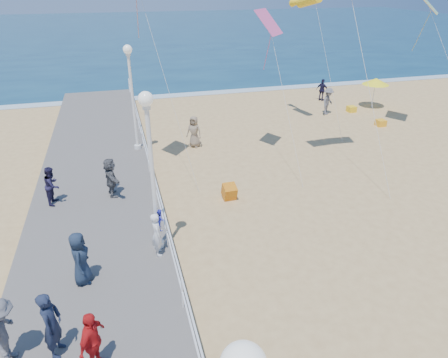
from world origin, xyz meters
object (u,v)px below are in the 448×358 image
object	(u,v)px
beach_walker_a	(328,101)
spectator_0	(52,325)
spectator_5	(111,177)
spectator_7	(52,185)
spectator_4	(80,258)
beach_walker_c	(194,132)
spectator_3	(93,342)
beach_umbrella	(376,81)
beach_chair_left	(351,109)
beach_walker_b	(322,90)
woman_holding_toddler	(157,234)
lamp_post_far	(132,88)
beach_chair_right	(381,123)
lamp_post_mid	(151,158)
spectator_2	(4,332)
box_kite	(229,193)
toddler_held	(160,219)

from	to	relation	value
beach_walker_a	spectator_0	bearing A→B (deg)	-173.59
spectator_5	spectator_7	xyz separation A→B (m)	(-2.26, -0.01, -0.05)
spectator_4	beach_walker_c	size ratio (longest dim) A/B	0.96
spectator_3	beach_umbrella	world-z (taller)	beach_umbrella
beach_walker_a	beach_walker_c	size ratio (longest dim) A/B	1.04
beach_chair_left	spectator_0	bearing A→B (deg)	-137.65
spectator_7	beach_walker_b	distance (m)	21.82
spectator_3	beach_chair_left	size ratio (longest dim) A/B	3.01
woman_holding_toddler	beach_walker_b	bearing A→B (deg)	-42.37
lamp_post_far	spectator_3	distance (m)	13.72
woman_holding_toddler	spectator_7	world-z (taller)	spectator_7
spectator_0	beach_chair_right	xyz separation A→B (m)	(18.33, 13.37, -1.11)
woman_holding_toddler	beach_chair_left	bearing A→B (deg)	-49.85
lamp_post_mid	beach_chair_right	world-z (taller)	lamp_post_mid
spectator_5	beach_walker_a	xyz separation A→B (m)	(14.69, 8.75, -0.31)
lamp_post_mid	spectator_3	size ratio (longest dim) A/B	3.22
beach_chair_right	spectator_7	bearing A→B (deg)	-163.59
lamp_post_mid	beach_chair_right	bearing A→B (deg)	32.15
spectator_0	spectator_7	xyz separation A→B (m)	(-0.78, 7.74, -0.12)
beach_walker_a	lamp_post_mid	bearing A→B (deg)	-175.13
spectator_2	box_kite	world-z (taller)	spectator_2
toddler_held	spectator_5	bearing A→B (deg)	18.36
spectator_3	beach_walker_b	bearing A→B (deg)	-10.76
lamp_post_far	woman_holding_toddler	size ratio (longest dim) A/B	3.49
lamp_post_mid	beach_walker_b	bearing A→B (deg)	47.82
lamp_post_mid	spectator_4	bearing A→B (deg)	-154.16
spectator_5	lamp_post_far	bearing A→B (deg)	-24.39
woman_holding_toddler	beach_walker_c	world-z (taller)	woman_holding_toddler
spectator_4	spectator_3	bearing A→B (deg)	-166.33
lamp_post_mid	toddler_held	distance (m)	2.07
spectator_7	box_kite	size ratio (longest dim) A/B	2.62
beach_walker_a	beach_walker_b	bearing A→B (deg)	29.32
lamp_post_far	beach_chair_right	size ratio (longest dim) A/B	9.67
spectator_7	beach_chair_right	xyz separation A→B (m)	(19.11, 5.63, -0.99)
spectator_3	lamp_post_mid	bearing A→B (deg)	3.87
lamp_post_far	beach_umbrella	distance (m)	17.94
beach_chair_right	lamp_post_mid	bearing A→B (deg)	-147.85
spectator_7	lamp_post_far	bearing A→B (deg)	-23.60
lamp_post_mid	box_kite	bearing A→B (deg)	42.68
lamp_post_far	spectator_5	bearing A→B (deg)	-105.96
spectator_4	beach_walker_c	xyz separation A→B (m)	(5.54, 10.59, -0.36)
lamp_post_far	spectator_5	xyz separation A→B (m)	(-1.40, -4.91, -2.43)
lamp_post_far	spectator_2	bearing A→B (deg)	-107.32
spectator_4	beach_walker_c	bearing A→B (deg)	-21.17
beach_umbrella	beach_chair_left	distance (m)	2.72
beach_umbrella	spectator_4	bearing A→B (deg)	-143.43
spectator_4	box_kite	distance (m)	7.26
beach_walker_b	beach_walker_c	bearing A→B (deg)	84.36
toddler_held	spectator_0	xyz separation A→B (m)	(-2.99, -3.41, -0.30)
lamp_post_mid	beach_walker_a	distance (m)	18.68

